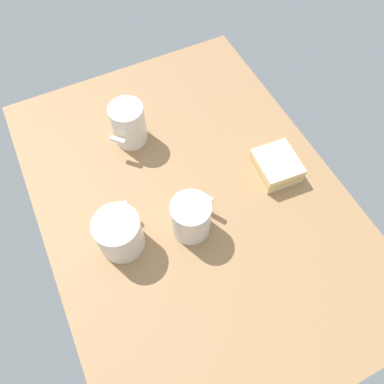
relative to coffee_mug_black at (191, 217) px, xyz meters
The scene contains 5 objects.
tabletop 9.03cm from the coffee_mug_black, 27.66° to the right, with size 90.00×64.00×2.00cm, color #936D47.
coffee_mug_black is the anchor object (origin of this frame).
coffee_mug_milky 14.41cm from the coffee_mug_black, 77.95° to the left, with size 11.70×9.15×9.31cm.
coffee_mug_spare 27.71cm from the coffee_mug_black, ahead, with size 9.40×9.41×10.39cm.
sandwich_main 23.93cm from the coffee_mug_black, 79.33° to the right, with size 10.48×9.58×4.40cm.
Camera 1 is at (-35.97, 17.39, 74.50)cm, focal length 35.32 mm.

